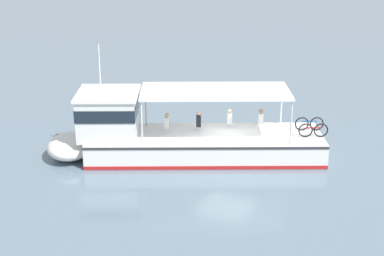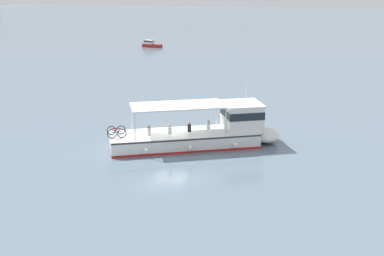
# 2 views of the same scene
# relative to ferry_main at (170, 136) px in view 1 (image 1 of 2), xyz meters

# --- Properties ---
(ground_plane) EXTENTS (400.00, 400.00, 0.00)m
(ground_plane) POSITION_rel_ferry_main_xyz_m (-0.92, 2.47, -1.02)
(ground_plane) COLOR slate
(ferry_main) EXTENTS (8.49, 12.74, 5.32)m
(ferry_main) POSITION_rel_ferry_main_xyz_m (0.00, 0.00, 0.00)
(ferry_main) COLOR white
(ferry_main) RESTS_ON ground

